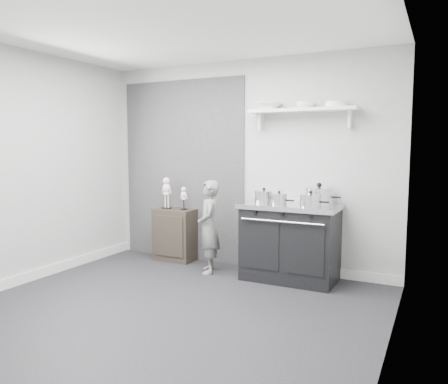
# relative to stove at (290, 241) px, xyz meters

# --- Properties ---
(ground) EXTENTS (4.00, 4.00, 0.00)m
(ground) POSITION_rel_stove_xyz_m (-0.75, -1.48, -0.46)
(ground) COLOR black
(ground) RESTS_ON ground
(room_shell) EXTENTS (4.02, 3.62, 2.71)m
(room_shell) POSITION_rel_stove_xyz_m (-0.84, -1.33, 1.18)
(room_shell) COLOR #9E9E9C
(room_shell) RESTS_ON ground
(wall_shelf) EXTENTS (1.30, 0.26, 0.24)m
(wall_shelf) POSITION_rel_stove_xyz_m (0.05, 0.20, 1.55)
(wall_shelf) COLOR silver
(wall_shelf) RESTS_ON room_shell
(stove) EXTENTS (1.14, 0.71, 0.92)m
(stove) POSITION_rel_stove_xyz_m (0.00, 0.00, 0.00)
(stove) COLOR black
(stove) RESTS_ON ground
(side_cabinet) EXTENTS (0.56, 0.32, 0.72)m
(side_cabinet) POSITION_rel_stove_xyz_m (-1.72, 0.13, -0.10)
(side_cabinet) COLOR black
(side_cabinet) RESTS_ON ground
(child) EXTENTS (0.45, 0.51, 1.17)m
(child) POSITION_rel_stove_xyz_m (-1.01, -0.18, 0.12)
(child) COLOR slate
(child) RESTS_ON ground
(pot_front_left) EXTENTS (0.31, 0.22, 0.18)m
(pot_front_left) POSITION_rel_stove_xyz_m (-0.32, -0.07, 0.53)
(pot_front_left) COLOR silver
(pot_front_left) RESTS_ON stove
(pot_back_right) EXTENTS (0.42, 0.34, 0.25)m
(pot_back_right) POSITION_rel_stove_xyz_m (0.30, 0.11, 0.55)
(pot_back_right) COLOR silver
(pot_back_right) RESTS_ON stove
(pot_front_right) EXTENTS (0.33, 0.24, 0.19)m
(pot_front_right) POSITION_rel_stove_xyz_m (0.29, -0.20, 0.53)
(pot_front_right) COLOR silver
(pot_front_right) RESTS_ON stove
(pot_front_center) EXTENTS (0.27, 0.19, 0.17)m
(pot_front_center) POSITION_rel_stove_xyz_m (-0.09, -0.18, 0.52)
(pot_front_center) COLOR silver
(pot_front_center) RESTS_ON stove
(skeleton_full) EXTENTS (0.14, 0.09, 0.51)m
(skeleton_full) POSITION_rel_stove_xyz_m (-1.85, 0.13, 0.51)
(skeleton_full) COLOR beige
(skeleton_full) RESTS_ON side_cabinet
(skeleton_torso) EXTENTS (0.10, 0.07, 0.36)m
(skeleton_torso) POSITION_rel_stove_xyz_m (-1.57, 0.13, 0.44)
(skeleton_torso) COLOR beige
(skeleton_torso) RESTS_ON side_cabinet
(bowl_large) EXTENTS (0.33, 0.33, 0.08)m
(bowl_large) POSITION_rel_stove_xyz_m (-0.38, 0.19, 1.62)
(bowl_large) COLOR white
(bowl_large) RESTS_ON wall_shelf
(bowl_small) EXTENTS (0.22, 0.22, 0.07)m
(bowl_small) POSITION_rel_stove_xyz_m (0.09, 0.19, 1.61)
(bowl_small) COLOR white
(bowl_small) RESTS_ON wall_shelf
(plate_stack) EXTENTS (0.25, 0.25, 0.06)m
(plate_stack) POSITION_rel_stove_xyz_m (0.46, 0.19, 1.61)
(plate_stack) COLOR white
(plate_stack) RESTS_ON wall_shelf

